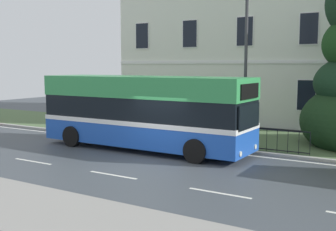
{
  "coord_description": "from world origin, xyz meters",
  "views": [
    {
      "loc": [
        8.92,
        -12.91,
        3.76
      ],
      "look_at": [
        -1.49,
        4.33,
        1.35
      ],
      "focal_mm": 44.91,
      "sensor_mm": 36.0,
      "label": 1
    }
  ],
  "objects_px": {
    "single_decker_bus": "(144,111)",
    "georgian_townhouse": "(248,19)",
    "street_lamp_post": "(246,58)",
    "litter_bin": "(182,127)"
  },
  "relations": [
    {
      "from": "litter_bin",
      "to": "single_decker_bus",
      "type": "bearing_deg",
      "value": -98.56
    },
    {
      "from": "georgian_townhouse",
      "to": "street_lamp_post",
      "type": "xyz_separation_m",
      "value": [
        4.2,
        -11.42,
        -3.01
      ]
    },
    {
      "from": "litter_bin",
      "to": "street_lamp_post",
      "type": "bearing_deg",
      "value": -5.5
    },
    {
      "from": "single_decker_bus",
      "to": "litter_bin",
      "type": "distance_m",
      "value": 2.96
    },
    {
      "from": "georgian_townhouse",
      "to": "litter_bin",
      "type": "height_order",
      "value": "georgian_townhouse"
    },
    {
      "from": "single_decker_bus",
      "to": "georgian_townhouse",
      "type": "bearing_deg",
      "value": 91.98
    },
    {
      "from": "street_lamp_post",
      "to": "georgian_townhouse",
      "type": "bearing_deg",
      "value": 110.2
    },
    {
      "from": "georgian_townhouse",
      "to": "street_lamp_post",
      "type": "bearing_deg",
      "value": -69.8
    },
    {
      "from": "georgian_townhouse",
      "to": "litter_bin",
      "type": "relative_size",
      "value": 12.73
    },
    {
      "from": "georgian_townhouse",
      "to": "single_decker_bus",
      "type": "xyz_separation_m",
      "value": [
        0.4,
        -13.84,
        -5.35
      ]
    }
  ]
}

